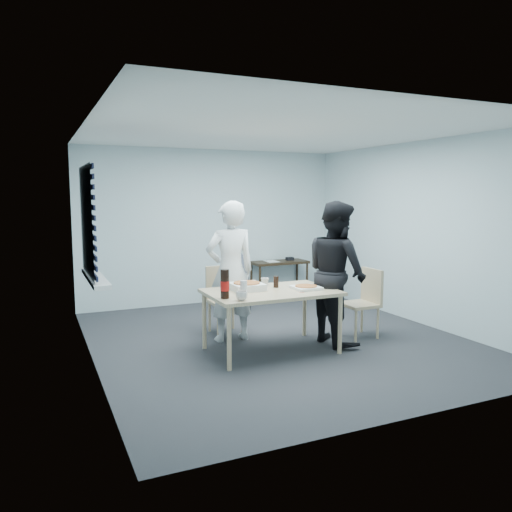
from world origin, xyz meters
name	(u,v)px	position (x,y,z in m)	size (l,w,h in m)	color
room	(90,230)	(-2.20, 0.40, 1.44)	(5.00, 5.00, 5.00)	#2E2E32
dining_table	(271,296)	(-0.28, -0.41, 0.67)	(1.50, 0.95, 0.73)	beige
chair_far	(223,294)	(-0.50, 0.62, 0.51)	(0.42, 0.42, 0.89)	beige
chair_right	(365,298)	(1.11, -0.34, 0.51)	(0.42, 0.42, 0.89)	beige
person_white	(230,271)	(-0.55, 0.22, 0.89)	(0.65, 0.42, 1.77)	silver
person_black	(336,272)	(0.62, -0.40, 0.89)	(0.86, 0.47, 1.77)	black
side_table	(279,265)	(1.18, 2.28, 0.59)	(1.01, 0.45, 0.67)	#312114
stool	(238,287)	(0.15, 1.67, 0.38)	(0.35, 0.35, 0.49)	black
backpack	(239,268)	(0.15, 1.66, 0.69)	(0.30, 0.22, 0.41)	slate
pizza_box_a	(247,286)	(-0.52, -0.24, 0.77)	(0.37, 0.37, 0.09)	white
pizza_box_b	(306,287)	(0.14, -0.49, 0.75)	(0.31, 0.31, 0.04)	white
mug_a	(242,296)	(-0.81, -0.77, 0.78)	(0.12, 0.12, 0.10)	silver
mug_b	(265,282)	(-0.20, -0.07, 0.78)	(0.10, 0.10, 0.09)	silver
cola_glass	(276,282)	(-0.14, -0.25, 0.80)	(0.06, 0.06, 0.14)	black
soda_bottle	(225,284)	(-0.93, -0.60, 0.88)	(0.10, 0.10, 0.32)	black
plastic_cups	(244,289)	(-0.72, -0.62, 0.82)	(0.08, 0.08, 0.18)	silver
rubber_band	(302,292)	(-0.01, -0.65, 0.73)	(0.05, 0.05, 0.00)	red
papers	(271,261)	(1.03, 2.29, 0.67)	(0.21, 0.28, 0.00)	white
black_box	(290,259)	(1.40, 2.30, 0.70)	(0.13, 0.09, 0.06)	black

